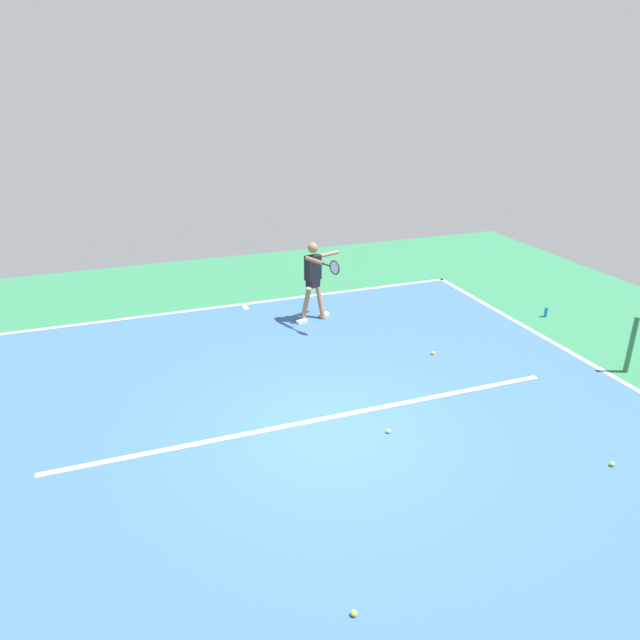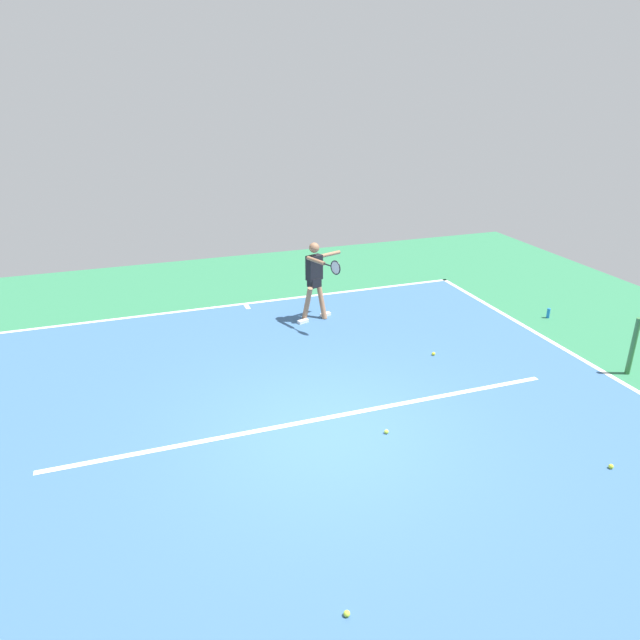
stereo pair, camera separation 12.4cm
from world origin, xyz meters
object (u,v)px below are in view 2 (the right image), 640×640
tennis_ball_near_player (347,614)px  tennis_ball_near_service_line (386,432)px  net_post (633,346)px  water_bottle (548,313)px  tennis_player (316,277)px  tennis_ball_by_sideline (611,466)px  tennis_ball_by_baseline (434,354)px

tennis_ball_near_player → tennis_ball_near_service_line: (-1.73, -2.76, 0.00)m
tennis_ball_near_service_line → net_post: bearing=-176.3°
net_post → tennis_ball_near_player: (6.63, 3.07, -0.50)m
tennis_ball_near_service_line → tennis_ball_near_player: bearing=57.9°
tennis_ball_near_player → water_bottle: bearing=-141.0°
tennis_player → tennis_ball_by_sideline: size_ratio=26.49×
tennis_ball_near_service_line → tennis_ball_by_sideline: same height
net_post → tennis_ball_near_player: 7.33m
water_bottle → tennis_ball_by_baseline: bearing=14.1°
net_post → tennis_ball_near_service_line: 4.94m
net_post → water_bottle: 2.72m
tennis_ball_near_player → tennis_ball_near_service_line: 3.26m
tennis_ball_by_sideline → tennis_ball_by_baseline: bearing=-82.5°
tennis_ball_near_player → water_bottle: (-7.07, -5.72, 0.08)m
net_post → tennis_ball_by_sideline: (2.40, 2.08, -0.50)m
tennis_ball_near_service_line → tennis_ball_by_baseline: 2.91m
tennis_ball_near_player → tennis_ball_by_baseline: bearing=-127.4°
tennis_player → tennis_ball_by_baseline: 3.04m
net_post → tennis_player: (4.46, -4.24, 0.46)m
tennis_player → water_bottle: tennis_player is taller
net_post → water_bottle: size_ratio=4.86×
tennis_ball_near_player → water_bottle: 9.09m
tennis_ball_near_player → water_bottle: size_ratio=0.30×
net_post → tennis_ball_by_sideline: 3.21m
net_post → tennis_ball_by_baseline: (2.91, -1.81, -0.50)m
tennis_ball_near_player → tennis_ball_by_sideline: 4.35m
net_post → tennis_ball_near_player: net_post is taller
tennis_ball_by_baseline → water_bottle: (-3.34, -0.84, 0.08)m
tennis_ball_near_player → tennis_ball_by_baseline: size_ratio=1.00×
net_post → tennis_ball_by_baseline: bearing=-31.8°
water_bottle → tennis_ball_near_player: bearing=39.0°
tennis_player → water_bottle: 5.22m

